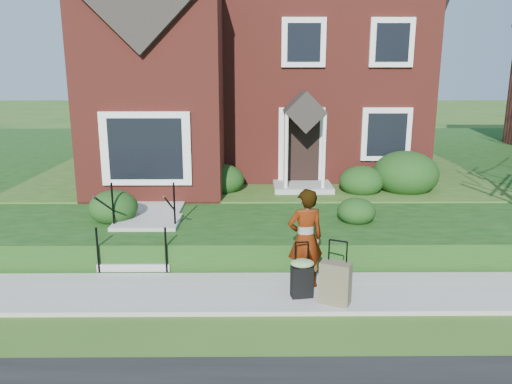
{
  "coord_description": "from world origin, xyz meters",
  "views": [
    {
      "loc": [
        -0.2,
        -8.13,
        3.85
      ],
      "look_at": [
        -0.12,
        2.0,
        1.38
      ],
      "focal_mm": 35.0,
      "sensor_mm": 36.0,
      "label": 1
    }
  ],
  "objects_px": {
    "front_steps": "(143,236)",
    "suitcase_black": "(302,276)",
    "suitcase_olive": "(335,283)",
    "woman": "(305,238)"
  },
  "relations": [
    {
      "from": "front_steps",
      "to": "suitcase_black",
      "type": "height_order",
      "value": "front_steps"
    },
    {
      "from": "front_steps",
      "to": "suitcase_olive",
      "type": "relative_size",
      "value": 1.87
    },
    {
      "from": "front_steps",
      "to": "suitcase_olive",
      "type": "height_order",
      "value": "front_steps"
    },
    {
      "from": "suitcase_olive",
      "to": "suitcase_black",
      "type": "bearing_deg",
      "value": 179.63
    },
    {
      "from": "suitcase_black",
      "to": "suitcase_olive",
      "type": "height_order",
      "value": "suitcase_olive"
    },
    {
      "from": "front_steps",
      "to": "suitcase_black",
      "type": "bearing_deg",
      "value": -33.61
    },
    {
      "from": "front_steps",
      "to": "woman",
      "type": "bearing_deg",
      "value": -27.15
    },
    {
      "from": "front_steps",
      "to": "woman",
      "type": "distance_m",
      "value": 3.66
    },
    {
      "from": "front_steps",
      "to": "woman",
      "type": "height_order",
      "value": "woman"
    },
    {
      "from": "suitcase_black",
      "to": "woman",
      "type": "bearing_deg",
      "value": 69.3
    }
  ]
}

